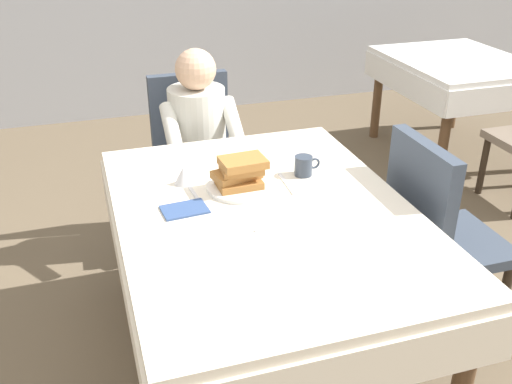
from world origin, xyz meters
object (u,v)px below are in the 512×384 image
(breakfast_stack, at_px, (240,172))
(cup_coffee, at_px, (304,166))
(syrup_pitcher, at_px, (184,175))
(chair_right_side, at_px, (435,227))
(fork_left_of_plate, at_px, (196,197))
(diner_person, at_px, (199,135))
(chair_diner, at_px, (194,148))
(plate_breakfast, at_px, (241,187))
(dining_table_main, at_px, (265,230))
(knife_right_of_plate, at_px, (287,184))
(spoon_near_edge, at_px, (275,229))
(background_table_far, at_px, (457,74))

(breakfast_stack, xyz_separation_m, cup_coffee, (0.29, 0.05, -0.03))
(breakfast_stack, height_order, syrup_pitcher, breakfast_stack)
(chair_right_side, height_order, fork_left_of_plate, chair_right_side)
(diner_person, distance_m, fork_left_of_plate, 0.86)
(chair_diner, distance_m, syrup_pitcher, 0.92)
(plate_breakfast, distance_m, syrup_pitcher, 0.24)
(chair_diner, height_order, cup_coffee, chair_diner)
(dining_table_main, relative_size, plate_breakfast, 5.44)
(knife_right_of_plate, bearing_deg, syrup_pitcher, 74.05)
(spoon_near_edge, bearing_deg, cup_coffee, 62.34)
(fork_left_of_plate, distance_m, background_table_far, 2.77)
(diner_person, bearing_deg, breakfast_stack, 89.45)
(chair_right_side, height_order, knife_right_of_plate, chair_right_side)
(breakfast_stack, relative_size, fork_left_of_plate, 1.21)
(dining_table_main, xyz_separation_m, syrup_pitcher, (-0.25, 0.31, 0.13))
(syrup_pitcher, height_order, background_table_far, syrup_pitcher)
(diner_person, relative_size, cup_coffee, 9.91)
(cup_coffee, height_order, fork_left_of_plate, cup_coffee)
(chair_right_side, height_order, cup_coffee, chair_right_side)
(plate_breakfast, bearing_deg, cup_coffee, 8.90)
(chair_diner, distance_m, spoon_near_edge, 1.33)
(fork_left_of_plate, bearing_deg, background_table_far, -59.95)
(chair_diner, bearing_deg, knife_right_of_plate, 100.64)
(syrup_pitcher, height_order, spoon_near_edge, syrup_pitcher)
(diner_person, xyz_separation_m, knife_right_of_plate, (0.19, -0.83, 0.07))
(diner_person, distance_m, chair_right_side, 1.30)
(knife_right_of_plate, xyz_separation_m, background_table_far, (1.90, 1.56, -0.12))
(dining_table_main, bearing_deg, chair_right_side, 0.00)
(diner_person, bearing_deg, cup_coffee, 110.43)
(plate_breakfast, distance_m, breakfast_stack, 0.07)
(chair_right_side, relative_size, cup_coffee, 8.23)
(chair_right_side, bearing_deg, plate_breakfast, -103.90)
(cup_coffee, relative_size, spoon_near_edge, 0.75)
(plate_breakfast, distance_m, knife_right_of_plate, 0.19)
(chair_diner, distance_m, breakfast_stack, 1.01)
(chair_diner, bearing_deg, background_table_far, -164.77)
(breakfast_stack, xyz_separation_m, knife_right_of_plate, (0.19, -0.02, -0.07))
(diner_person, xyz_separation_m, syrup_pitcher, (-0.22, -0.70, 0.11))
(dining_table_main, bearing_deg, diner_person, 91.96)
(cup_coffee, bearing_deg, spoon_near_edge, -124.02)
(diner_person, distance_m, syrup_pitcher, 0.74)
(chair_diner, distance_m, background_table_far, 2.17)
(syrup_pitcher, bearing_deg, spoon_near_edge, -62.52)
(plate_breakfast, bearing_deg, fork_left_of_plate, -173.99)
(fork_left_of_plate, xyz_separation_m, background_table_far, (2.28, 1.56, -0.12))
(syrup_pitcher, relative_size, fork_left_of_plate, 0.44)
(syrup_pitcher, bearing_deg, plate_breakfast, -28.24)
(knife_right_of_plate, distance_m, background_table_far, 2.46)
(dining_table_main, xyz_separation_m, cup_coffee, (0.25, 0.25, 0.13))
(spoon_near_edge, bearing_deg, knife_right_of_plate, 69.67)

